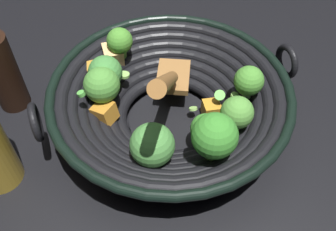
{
  "coord_description": "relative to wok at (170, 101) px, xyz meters",
  "views": [
    {
      "loc": [
        0.3,
        -0.22,
        0.46
      ],
      "look_at": [
        0.01,
        -0.01,
        0.03
      ],
      "focal_mm": 40.35,
      "sensor_mm": 36.0,
      "label": 1
    }
  ],
  "objects": [
    {
      "name": "wok",
      "position": [
        0.0,
        0.0,
        0.0
      ],
      "size": [
        0.35,
        0.38,
        0.23
      ],
      "color": "black",
      "rests_on": "ground"
    },
    {
      "name": "soy_sauce_bottle",
      "position": [
        -0.18,
        -0.18,
        0.02
      ],
      "size": [
        0.05,
        0.05,
        0.18
      ],
      "color": "black",
      "rests_on": "ground"
    },
    {
      "name": "ground_plane",
      "position": [
        -0.0,
        0.0,
        -0.06
      ],
      "size": [
        4.0,
        4.0,
        0.0
      ],
      "primitive_type": "plane",
      "color": "black"
    }
  ]
}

